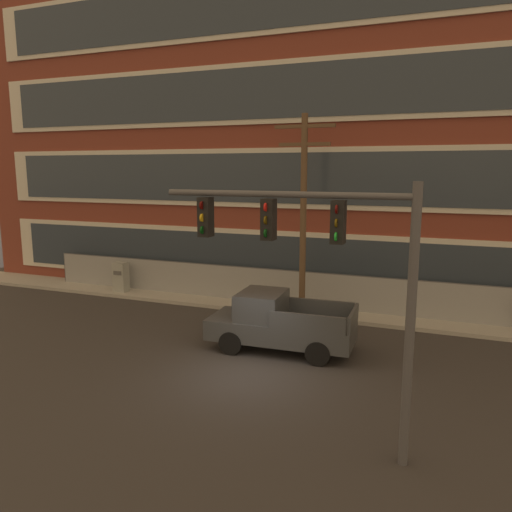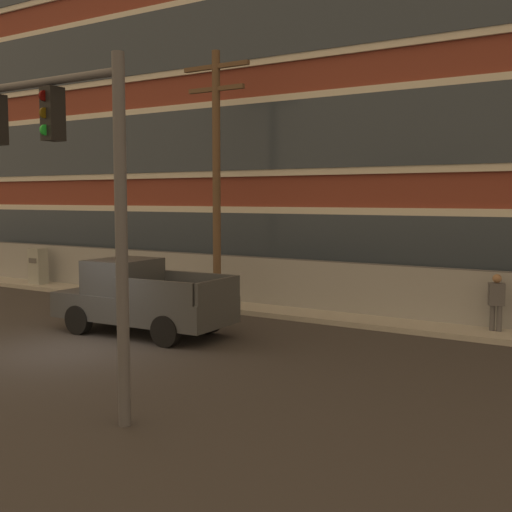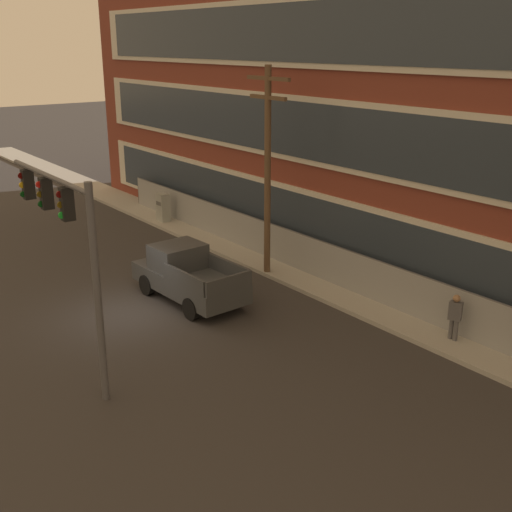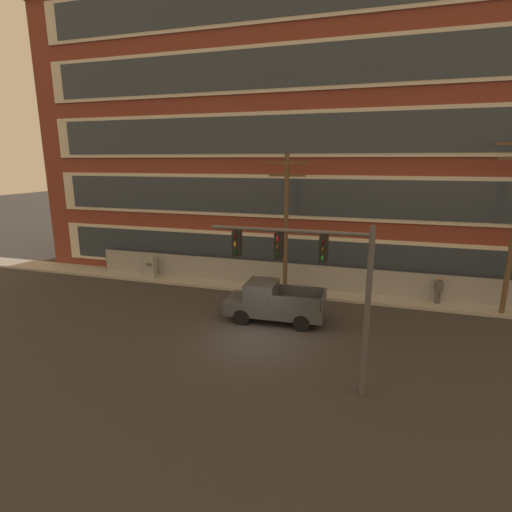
{
  "view_description": "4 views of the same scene",
  "coord_description": "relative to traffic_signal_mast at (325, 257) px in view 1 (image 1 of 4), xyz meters",
  "views": [
    {
      "loc": [
        5.47,
        -13.16,
        6.21
      ],
      "look_at": [
        -1.49,
        4.59,
        2.86
      ],
      "focal_mm": 35.0,
      "sensor_mm": 36.0,
      "label": 1
    },
    {
      "loc": [
        12.11,
        -10.41,
        3.71
      ],
      "look_at": [
        2.89,
        4.08,
        2.14
      ],
      "focal_mm": 45.0,
      "sensor_mm": 36.0,
      "label": 2
    },
    {
      "loc": [
        19.43,
        -8.94,
        9.18
      ],
      "look_at": [
        1.68,
        4.52,
        1.71
      ],
      "focal_mm": 45.0,
      "sensor_mm": 36.0,
      "label": 3
    },
    {
      "loc": [
        4.99,
        -16.03,
        7.99
      ],
      "look_at": [
        -0.86,
        2.84,
        3.24
      ],
      "focal_mm": 28.0,
      "sensor_mm": 36.0,
      "label": 4
    }
  ],
  "objects": [
    {
      "name": "traffic_signal_mast",
      "position": [
        0.0,
        0.0,
        0.0
      ],
      "size": [
        5.62,
        0.43,
        5.97
      ],
      "color": "#4C4C51",
      "rests_on": "ground"
    },
    {
      "name": "chain_link_fence",
      "position": [
        -2.19,
        10.66,
        -3.48
      ],
      "size": [
        29.4,
        0.06,
        1.73
      ],
      "color": "gray",
      "rests_on": "ground"
    },
    {
      "name": "pickup_truck_dark_grey",
      "position": [
        -2.9,
        5.46,
        -3.42
      ],
      "size": [
        5.11,
        2.27,
        2.02
      ],
      "color": "#383A3D",
      "rests_on": "ground"
    },
    {
      "name": "electrical_cabinet",
      "position": [
        -12.71,
        9.96,
        -3.56
      ],
      "size": [
        0.66,
        0.53,
        1.62
      ],
      "color": "#939993",
      "rests_on": "ground"
    },
    {
      "name": "brick_mill_building",
      "position": [
        -1.28,
        16.07,
        5.17
      ],
      "size": [
        42.21,
        9.98,
        19.06
      ],
      "color": "brown",
      "rests_on": "ground"
    },
    {
      "name": "ground_plane",
      "position": [
        -3.04,
        2.98,
        -4.37
      ],
      "size": [
        160.0,
        160.0,
        0.0
      ],
      "primitive_type": "plane",
      "color": "#333030"
    },
    {
      "name": "utility_pole_near_corner",
      "position": [
        -3.2,
        9.46,
        0.28
      ],
      "size": [
        2.48,
        0.26,
        8.36
      ],
      "color": "brown",
      "rests_on": "ground"
    },
    {
      "name": "sidewalk_building_side",
      "position": [
        -3.04,
        10.32,
        -4.29
      ],
      "size": [
        80.0,
        2.13,
        0.16
      ],
      "primitive_type": "cube",
      "color": "#9E9B93",
      "rests_on": "ground"
    }
  ]
}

